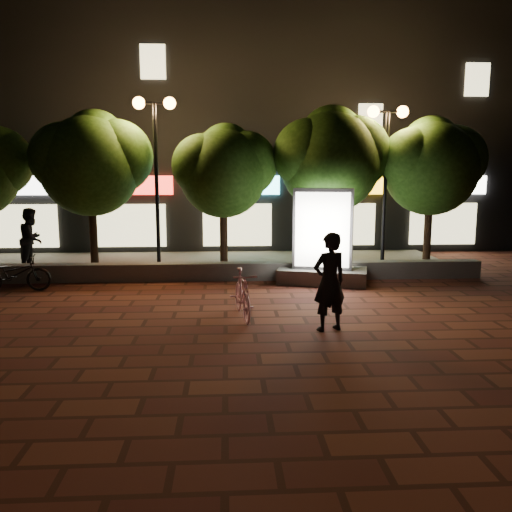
{
  "coord_description": "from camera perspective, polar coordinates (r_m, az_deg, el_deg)",
  "views": [
    {
      "loc": [
        0.6,
        -10.64,
        3.03
      ],
      "look_at": [
        1.29,
        1.5,
        1.09
      ],
      "focal_mm": 36.26,
      "sensor_mm": 36.0,
      "label": 1
    }
  ],
  "objects": [
    {
      "name": "ground",
      "position": [
        11.08,
        -6.27,
        -6.84
      ],
      "size": [
        80.0,
        80.0,
        0.0
      ],
      "primitive_type": "plane",
      "color": "#5B2A1C",
      "rests_on": "ground"
    },
    {
      "name": "retaining_wall",
      "position": [
        14.92,
        -5.5,
        -1.7
      ],
      "size": [
        16.0,
        0.45,
        0.5
      ],
      "primitive_type": "cube",
      "color": "slate",
      "rests_on": "ground"
    },
    {
      "name": "sidewalk",
      "position": [
        17.41,
        -5.18,
        -0.85
      ],
      "size": [
        16.0,
        5.0,
        0.08
      ],
      "primitive_type": "cube",
      "color": "slate",
      "rests_on": "ground"
    },
    {
      "name": "building_block",
      "position": [
        23.72,
        -4.85,
        13.8
      ],
      "size": [
        28.0,
        8.12,
        11.3
      ],
      "color": "black",
      "rests_on": "ground"
    },
    {
      "name": "tree_left",
      "position": [
        16.61,
        -17.62,
        10.09
      ],
      "size": [
        3.6,
        3.0,
        4.89
      ],
      "color": "black",
      "rests_on": "sidewalk"
    },
    {
      "name": "tree_mid",
      "position": [
        16.11,
        -3.47,
        9.72
      ],
      "size": [
        3.24,
        2.7,
        4.5
      ],
      "color": "black",
      "rests_on": "sidewalk"
    },
    {
      "name": "tree_right",
      "position": [
        16.44,
        8.32,
        10.85
      ],
      "size": [
        3.72,
        3.1,
        5.07
      ],
      "color": "black",
      "rests_on": "sidewalk"
    },
    {
      "name": "tree_far_right",
      "position": [
        17.36,
        18.86,
        9.72
      ],
      "size": [
        3.48,
        2.9,
        4.76
      ],
      "color": "black",
      "rests_on": "sidewalk"
    },
    {
      "name": "street_lamp_left",
      "position": [
        16.01,
        -11.04,
        12.49
      ],
      "size": [
        1.26,
        0.36,
        5.18
      ],
      "color": "black",
      "rests_on": "sidewalk"
    },
    {
      "name": "street_lamp_right",
      "position": [
        16.61,
        14.22,
        11.79
      ],
      "size": [
        1.26,
        0.36,
        4.98
      ],
      "color": "black",
      "rests_on": "sidewalk"
    },
    {
      "name": "ad_kiosk",
      "position": [
        14.46,
        7.38,
        1.19
      ],
      "size": [
        2.67,
        1.82,
        2.64
      ],
      "color": "slate",
      "rests_on": "ground"
    },
    {
      "name": "scooter_pink",
      "position": [
        10.91,
        -1.53,
        -4.23
      ],
      "size": [
        0.72,
        1.77,
        1.03
      ],
      "primitive_type": "imported",
      "rotation": [
        0.0,
        0.0,
        0.14
      ],
      "color": "#F8A7C7",
      "rests_on": "ground"
    },
    {
      "name": "rider",
      "position": [
        10.07,
        8.1,
        -2.84
      ],
      "size": [
        0.82,
        0.68,
        1.93
      ],
      "primitive_type": "imported",
      "rotation": [
        0.0,
        0.0,
        3.49
      ],
      "color": "black",
      "rests_on": "ground"
    },
    {
      "name": "scooter_parked",
      "position": [
        14.71,
        -25.13,
        -1.8
      ],
      "size": [
        1.88,
        0.93,
        0.94
      ],
      "primitive_type": "imported",
      "rotation": [
        0.0,
        0.0,
        1.74
      ],
      "color": "black",
      "rests_on": "ground"
    },
    {
      "name": "pedestrian",
      "position": [
        17.4,
        -23.49,
        1.74
      ],
      "size": [
        0.79,
        0.98,
        1.91
      ],
      "primitive_type": "imported",
      "rotation": [
        0.0,
        0.0,
        1.5
      ],
      "color": "black",
      "rests_on": "sidewalk"
    }
  ]
}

